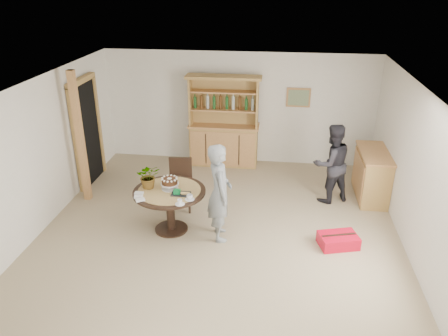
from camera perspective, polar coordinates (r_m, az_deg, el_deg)
ground at (r=7.21m, az=-0.99°, el=-9.77°), size 7.00×7.00×0.00m
room_shell at (r=6.41m, az=-1.07°, el=3.28°), size 6.04×7.04×2.52m
doorway at (r=9.27m, az=-17.48°, el=4.66°), size 0.13×1.10×2.18m
pine_post at (r=8.44m, az=-18.30°, el=3.71°), size 0.12×0.12×2.50m
hutch at (r=9.82m, az=-0.01°, el=4.30°), size 1.62×0.54×2.04m
sideboard at (r=8.87m, az=18.76°, el=-0.81°), size 0.54×1.26×0.94m
dining_table at (r=7.31m, az=-7.10°, el=-3.96°), size 1.20×1.20×0.76m
dining_chair at (r=8.06m, az=-5.72°, el=-1.64°), size 0.46×0.46×0.95m
birthday_cake at (r=7.23m, az=-7.12°, el=-1.82°), size 0.30×0.30×0.20m
flower_vase at (r=7.28m, az=-9.82°, el=-1.04°), size 0.47×0.44×0.42m
gift_tray at (r=7.07m, az=-5.73°, el=-3.25°), size 0.30×0.20×0.08m
coffee_cup_a at (r=6.89m, az=-4.51°, el=-3.84°), size 0.15×0.15×0.09m
coffee_cup_b at (r=6.77m, az=-5.79°, el=-4.48°), size 0.15×0.15×0.08m
napkins at (r=7.07m, az=-11.01°, el=-3.68°), size 0.24×0.33×0.03m
teen_boy at (r=6.97m, az=-0.59°, el=-3.22°), size 0.53×0.68×1.65m
adult_person at (r=8.39m, az=13.86°, el=0.58°), size 0.93×0.85×1.54m
red_suitcase at (r=7.33m, az=14.69°, el=-9.13°), size 0.69×0.55×0.21m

